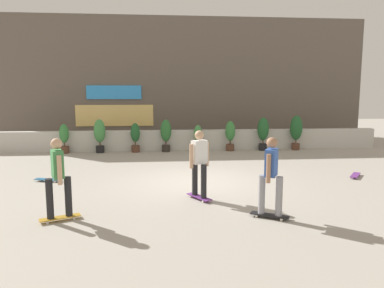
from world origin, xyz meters
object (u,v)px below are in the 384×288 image
(potted_plant_7, at_px, (296,130))
(skater_mid_plaza, at_px, (58,176))
(skater_far_right, at_px, (199,162))
(skateboard_near_camera, at_px, (48,179))
(potted_plant_4, at_px, (198,138))
(potted_plant_6, at_px, (263,131))
(potted_plant_1, at_px, (100,133))
(skateboard_aside, at_px, (355,175))
(potted_plant_2, at_px, (135,136))
(potted_plant_3, at_px, (166,133))
(potted_plant_5, at_px, (230,134))
(skater_foreground, at_px, (271,174))
(potted_plant_0, at_px, (64,137))

(potted_plant_7, relative_size, skater_mid_plaza, 0.92)
(skater_far_right, xyz_separation_m, skateboard_near_camera, (-4.21, 2.22, -0.88))
(potted_plant_7, bearing_deg, potted_plant_4, 180.00)
(potted_plant_6, bearing_deg, potted_plant_1, 180.00)
(skater_mid_plaza, distance_m, skateboard_aside, 8.71)
(potted_plant_2, height_order, potted_plant_6, potted_plant_6)
(potted_plant_3, xyz_separation_m, skater_far_right, (0.64, -7.38, 0.13))
(potted_plant_1, distance_m, potted_plant_3, 2.85)
(skateboard_aside, bearing_deg, potted_plant_6, 103.98)
(potted_plant_5, height_order, skateboard_aside, potted_plant_5)
(potted_plant_5, height_order, potted_plant_6, potted_plant_6)
(potted_plant_7, relative_size, skater_foreground, 0.92)
(potted_plant_3, distance_m, skater_far_right, 7.41)
(potted_plant_1, distance_m, potted_plant_5, 5.72)
(potted_plant_2, bearing_deg, skateboard_aside, -37.72)
(potted_plant_0, distance_m, skater_mid_plaza, 8.85)
(potted_plant_0, xyz_separation_m, potted_plant_6, (8.71, 0.00, 0.17))
(potted_plant_0, relative_size, potted_plant_3, 0.89)
(skater_far_right, height_order, skateboard_aside, skater_far_right)
(potted_plant_5, bearing_deg, potted_plant_3, 180.00)
(skater_foreground, height_order, skateboard_aside, skater_foreground)
(potted_plant_0, xyz_separation_m, potted_plant_7, (10.24, 0.00, 0.23))
(potted_plant_2, distance_m, skateboard_near_camera, 5.67)
(potted_plant_6, relative_size, skater_mid_plaza, 0.88)
(skater_foreground, distance_m, skateboard_aside, 5.15)
(potted_plant_6, distance_m, skater_foreground, 9.18)
(potted_plant_2, height_order, skater_mid_plaza, skater_mid_plaza)
(potted_plant_2, xyz_separation_m, skateboard_near_camera, (-2.24, -5.17, -0.64))
(potted_plant_6, distance_m, skateboard_aside, 5.68)
(potted_plant_7, bearing_deg, skater_foreground, -113.97)
(potted_plant_5, distance_m, skater_far_right, 7.71)
(skater_mid_plaza, distance_m, skateboard_near_camera, 3.76)
(potted_plant_5, distance_m, skater_foreground, 8.91)
(potted_plant_7, bearing_deg, skateboard_aside, -91.82)
(potted_plant_0, relative_size, potted_plant_6, 0.85)
(potted_plant_6, xyz_separation_m, skater_far_right, (-3.72, -7.38, 0.08))
(potted_plant_1, xyz_separation_m, potted_plant_7, (8.75, 0.00, 0.08))
(potted_plant_3, distance_m, skater_foreground, 9.07)
(potted_plant_6, xyz_separation_m, potted_plant_7, (1.53, 0.00, 0.05))
(potted_plant_2, xyz_separation_m, skater_far_right, (1.97, -7.38, 0.24))
(potted_plant_2, height_order, potted_plant_7, potted_plant_7)
(potted_plant_0, height_order, potted_plant_1, potted_plant_1)
(potted_plant_2, bearing_deg, potted_plant_7, 0.00)
(potted_plant_1, xyz_separation_m, skater_foreground, (4.81, -8.86, 0.10))
(potted_plant_0, height_order, skateboard_near_camera, potted_plant_0)
(skateboard_near_camera, relative_size, skateboard_aside, 1.09)
(potted_plant_3, height_order, potted_plant_4, potted_plant_3)
(potted_plant_0, distance_m, potted_plant_2, 3.02)
(potted_plant_4, xyz_separation_m, skater_mid_plaza, (-3.77, -8.61, 0.33))
(potted_plant_0, relative_size, skater_far_right, 0.74)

